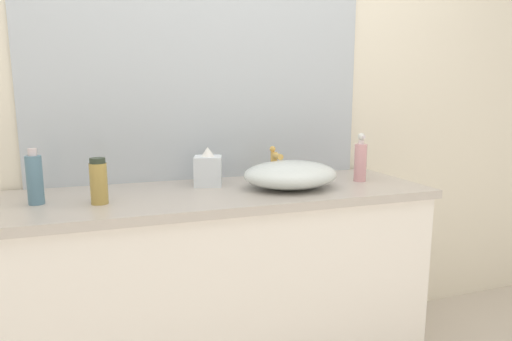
{
  "coord_description": "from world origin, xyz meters",
  "views": [
    {
      "loc": [
        -0.5,
        -1.3,
        1.25
      ],
      "look_at": [
        0.07,
        0.38,
        0.94
      ],
      "focal_mm": 30.13,
      "sensor_mm": 36.0,
      "label": 1
    }
  ],
  "objects_px": {
    "sink_basin": "(290,175)",
    "soap_dispenser": "(360,160)",
    "perfume_bottle": "(35,179)",
    "tissue_box": "(208,169)",
    "lotion_bottle": "(99,182)"
  },
  "relations": [
    {
      "from": "sink_basin",
      "to": "tissue_box",
      "type": "relative_size",
      "value": 2.4
    },
    {
      "from": "sink_basin",
      "to": "tissue_box",
      "type": "height_order",
      "value": "tissue_box"
    },
    {
      "from": "soap_dispenser",
      "to": "tissue_box",
      "type": "height_order",
      "value": "soap_dispenser"
    },
    {
      "from": "perfume_bottle",
      "to": "sink_basin",
      "type": "bearing_deg",
      "value": -2.32
    },
    {
      "from": "soap_dispenser",
      "to": "perfume_bottle",
      "type": "bearing_deg",
      "value": 179.9
    },
    {
      "from": "lotion_bottle",
      "to": "soap_dispenser",
      "type": "bearing_deg",
      "value": 3.32
    },
    {
      "from": "perfume_bottle",
      "to": "tissue_box",
      "type": "relative_size",
      "value": 1.2
    },
    {
      "from": "lotion_bottle",
      "to": "perfume_bottle",
      "type": "bearing_deg",
      "value": 162.66
    },
    {
      "from": "sink_basin",
      "to": "soap_dispenser",
      "type": "height_order",
      "value": "soap_dispenser"
    },
    {
      "from": "tissue_box",
      "to": "soap_dispenser",
      "type": "bearing_deg",
      "value": -10.61
    },
    {
      "from": "sink_basin",
      "to": "soap_dispenser",
      "type": "xyz_separation_m",
      "value": [
        0.37,
        0.04,
        0.04
      ]
    },
    {
      "from": "perfume_bottle",
      "to": "tissue_box",
      "type": "height_order",
      "value": "perfume_bottle"
    },
    {
      "from": "perfume_bottle",
      "to": "tissue_box",
      "type": "xyz_separation_m",
      "value": [
        0.66,
        0.13,
        -0.02
      ]
    },
    {
      "from": "perfume_bottle",
      "to": "tissue_box",
      "type": "distance_m",
      "value": 0.68
    },
    {
      "from": "sink_basin",
      "to": "perfume_bottle",
      "type": "distance_m",
      "value": 0.99
    }
  ]
}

